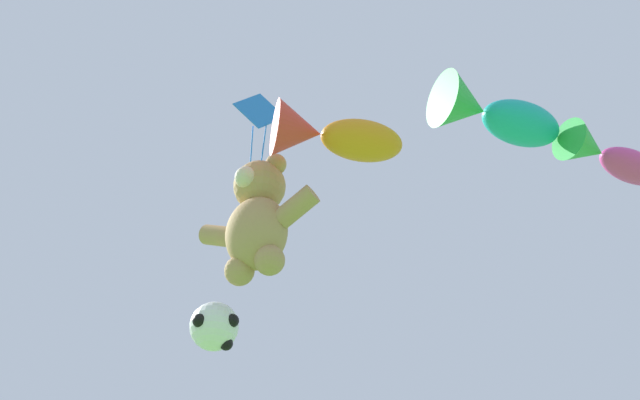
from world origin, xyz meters
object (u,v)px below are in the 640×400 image
(teddy_bear_kite, at_px, (257,218))
(soccer_ball_kite, at_px, (215,326))
(fish_kite_tangerine, at_px, (330,136))
(fish_kite_teal, at_px, (492,114))
(diamond_kite, at_px, (259,119))
(fish_kite_magenta, at_px, (609,157))

(teddy_bear_kite, height_order, soccer_ball_kite, teddy_bear_kite)
(fish_kite_tangerine, bearing_deg, fish_kite_teal, 36.34)
(fish_kite_teal, height_order, diamond_kite, diamond_kite)
(fish_kite_teal, bearing_deg, fish_kite_magenta, 52.77)
(fish_kite_magenta, bearing_deg, soccer_ball_kite, -149.92)
(fish_kite_teal, bearing_deg, soccer_ball_kite, -161.05)
(fish_kite_tangerine, height_order, diamond_kite, diamond_kite)
(fish_kite_tangerine, distance_m, diamond_kite, 4.74)
(teddy_bear_kite, xyz_separation_m, fish_kite_tangerine, (1.51, -0.06, 1.12))
(fish_kite_tangerine, xyz_separation_m, fish_kite_teal, (2.36, 1.74, 0.71))
(soccer_ball_kite, bearing_deg, teddy_bear_kite, -5.59)
(fish_kite_teal, distance_m, fish_kite_magenta, 2.48)
(teddy_bear_kite, distance_m, fish_kite_magenta, 6.68)
(diamond_kite, bearing_deg, fish_kite_teal, 0.41)
(soccer_ball_kite, distance_m, diamond_kite, 6.44)
(teddy_bear_kite, relative_size, fish_kite_tangerine, 1.10)
(fish_kite_teal, distance_m, diamond_kite, 5.92)
(teddy_bear_kite, relative_size, diamond_kite, 0.76)
(fish_kite_magenta, bearing_deg, fish_kite_teal, -127.23)
(teddy_bear_kite, relative_size, fish_kite_teal, 0.96)
(teddy_bear_kite, distance_m, diamond_kite, 4.91)
(soccer_ball_kite, xyz_separation_m, fish_kite_teal, (4.67, 1.60, 3.64))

